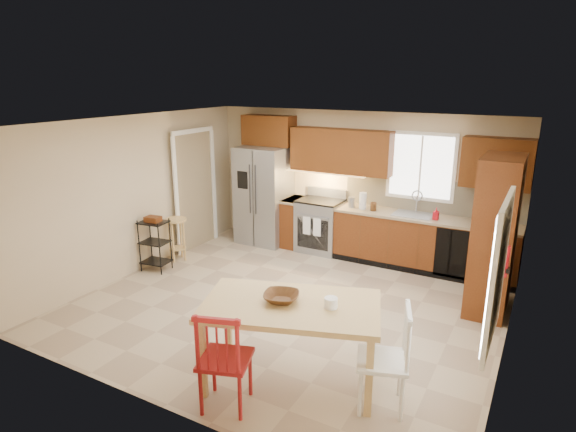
# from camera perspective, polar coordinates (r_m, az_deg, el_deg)

# --- Properties ---
(floor) EXTENTS (5.50, 5.50, 0.00)m
(floor) POSITION_cam_1_polar(r_m,az_deg,el_deg) (6.83, 0.06, -10.40)
(floor) COLOR tan
(floor) RESTS_ON ground
(ceiling) EXTENTS (5.50, 5.00, 0.02)m
(ceiling) POSITION_cam_1_polar(r_m,az_deg,el_deg) (6.13, 0.07, 10.98)
(ceiling) COLOR silver
(ceiling) RESTS_ON ground
(wall_back) EXTENTS (5.50, 0.02, 2.50)m
(wall_back) POSITION_cam_1_polar(r_m,az_deg,el_deg) (8.58, 8.17, 3.87)
(wall_back) COLOR #CCB793
(wall_back) RESTS_ON ground
(wall_front) EXTENTS (5.50, 0.02, 2.50)m
(wall_front) POSITION_cam_1_polar(r_m,az_deg,el_deg) (4.48, -15.72, -8.28)
(wall_front) COLOR #CCB793
(wall_front) RESTS_ON ground
(wall_left) EXTENTS (0.02, 5.00, 2.50)m
(wall_left) POSITION_cam_1_polar(r_m,az_deg,el_deg) (8.02, -17.43, 2.42)
(wall_left) COLOR #CCB793
(wall_left) RESTS_ON ground
(wall_right) EXTENTS (0.02, 5.00, 2.50)m
(wall_right) POSITION_cam_1_polar(r_m,az_deg,el_deg) (5.65, 25.37, -4.11)
(wall_right) COLOR #CCB793
(wall_right) RESTS_ON ground
(refrigerator) EXTENTS (0.92, 0.75, 1.82)m
(refrigerator) POSITION_cam_1_polar(r_m,az_deg,el_deg) (9.06, -2.87, 2.47)
(refrigerator) COLOR gray
(refrigerator) RESTS_ON floor
(range_stove) EXTENTS (0.76, 0.63, 0.92)m
(range_stove) POSITION_cam_1_polar(r_m,az_deg,el_deg) (8.70, 3.84, -1.20)
(range_stove) COLOR gray
(range_stove) RESTS_ON floor
(base_cabinet_narrow) EXTENTS (0.30, 0.60, 0.90)m
(base_cabinet_narrow) POSITION_cam_1_polar(r_m,az_deg,el_deg) (8.95, 0.69, -0.73)
(base_cabinet_narrow) COLOR #612F12
(base_cabinet_narrow) RESTS_ON floor
(base_cabinet_run) EXTENTS (2.92, 0.60, 0.90)m
(base_cabinet_run) POSITION_cam_1_polar(r_m,az_deg,el_deg) (8.16, 15.67, -3.07)
(base_cabinet_run) COLOR #612F12
(base_cabinet_run) RESTS_ON floor
(dishwasher) EXTENTS (0.60, 0.02, 0.78)m
(dishwasher) POSITION_cam_1_polar(r_m,az_deg,el_deg) (7.79, 19.16, -4.30)
(dishwasher) COLOR black
(dishwasher) RESTS_ON floor
(backsplash) EXTENTS (2.92, 0.03, 0.55)m
(backsplash) POSITION_cam_1_polar(r_m,az_deg,el_deg) (8.23, 16.53, 2.29)
(backsplash) COLOR beige
(backsplash) RESTS_ON wall_back
(upper_over_fridge) EXTENTS (1.00, 0.35, 0.55)m
(upper_over_fridge) POSITION_cam_1_polar(r_m,az_deg,el_deg) (9.02, -2.30, 10.10)
(upper_over_fridge) COLOR #5F330F
(upper_over_fridge) RESTS_ON wall_back
(upper_left_block) EXTENTS (1.80, 0.35, 0.75)m
(upper_left_block) POSITION_cam_1_polar(r_m,az_deg,el_deg) (8.40, 6.29, 7.67)
(upper_left_block) COLOR #5F330F
(upper_left_block) RESTS_ON wall_back
(upper_right_block) EXTENTS (1.00, 0.35, 0.75)m
(upper_right_block) POSITION_cam_1_polar(r_m,az_deg,el_deg) (7.80, 23.54, 5.77)
(upper_right_block) COLOR #5F330F
(upper_right_block) RESTS_ON wall_back
(window_back) EXTENTS (1.12, 0.04, 1.12)m
(window_back) POSITION_cam_1_polar(r_m,az_deg,el_deg) (8.17, 15.48, 5.69)
(window_back) COLOR white
(window_back) RESTS_ON wall_back
(sink) EXTENTS (0.62, 0.46, 0.16)m
(sink) POSITION_cam_1_polar(r_m,az_deg,el_deg) (8.08, 14.59, -0.12)
(sink) COLOR gray
(sink) RESTS_ON base_cabinet_run
(undercab_glow) EXTENTS (1.60, 0.30, 0.01)m
(undercab_glow) POSITION_cam_1_polar(r_m,az_deg,el_deg) (8.57, 4.29, 5.21)
(undercab_glow) COLOR #FFBF66
(undercab_glow) RESTS_ON wall_back
(soap_bottle) EXTENTS (0.09, 0.09, 0.19)m
(soap_bottle) POSITION_cam_1_polar(r_m,az_deg,el_deg) (7.87, 17.14, 0.27)
(soap_bottle) COLOR #B50C18
(soap_bottle) RESTS_ON base_cabinet_run
(paper_towel) EXTENTS (0.12, 0.12, 0.28)m
(paper_towel) POSITION_cam_1_polar(r_m,az_deg,el_deg) (8.22, 8.86, 1.80)
(paper_towel) COLOR white
(paper_towel) RESTS_ON base_cabinet_run
(canister_steel) EXTENTS (0.11, 0.11, 0.18)m
(canister_steel) POSITION_cam_1_polar(r_m,az_deg,el_deg) (8.30, 7.55, 1.64)
(canister_steel) COLOR gray
(canister_steel) RESTS_ON base_cabinet_run
(canister_wood) EXTENTS (0.10, 0.10, 0.14)m
(canister_wood) POSITION_cam_1_polar(r_m,az_deg,el_deg) (8.15, 10.08, 1.10)
(canister_wood) COLOR #533116
(canister_wood) RESTS_ON base_cabinet_run
(pantry) EXTENTS (0.50, 0.95, 2.10)m
(pantry) POSITION_cam_1_polar(r_m,az_deg,el_deg) (6.87, 23.29, -2.17)
(pantry) COLOR #612F12
(pantry) RESTS_ON floor
(fire_extinguisher) EXTENTS (0.12, 0.12, 0.36)m
(fire_extinguisher) POSITION_cam_1_polar(r_m,az_deg,el_deg) (5.85, 24.14, -4.86)
(fire_extinguisher) COLOR #B50C18
(fire_extinguisher) RESTS_ON wall_right
(window_right) EXTENTS (0.04, 1.02, 1.32)m
(window_right) POSITION_cam_1_polar(r_m,az_deg,el_deg) (4.50, 23.67, -6.17)
(window_right) COLOR white
(window_right) RESTS_ON wall_right
(doorway) EXTENTS (0.04, 0.95, 2.10)m
(doorway) POSITION_cam_1_polar(r_m,az_deg,el_deg) (8.93, -11.00, 2.91)
(doorway) COLOR #8C7A59
(doorway) RESTS_ON wall_left
(dining_table) EXTENTS (1.99, 1.51, 0.86)m
(dining_table) POSITION_cam_1_polar(r_m,az_deg,el_deg) (5.10, 0.34, -14.81)
(dining_table) COLOR #DAB46D
(dining_table) RESTS_ON floor
(chair_red) EXTENTS (0.62, 0.62, 1.04)m
(chair_red) POSITION_cam_1_polar(r_m,az_deg,el_deg) (4.75, -7.45, -16.27)
(chair_red) COLOR maroon
(chair_red) RESTS_ON floor
(chair_white) EXTENTS (0.62, 0.62, 1.04)m
(chair_white) POSITION_cam_1_polar(r_m,az_deg,el_deg) (4.79, 11.11, -16.21)
(chair_white) COLOR white
(chair_white) RESTS_ON floor
(table_bowl) EXTENTS (0.45, 0.45, 0.09)m
(table_bowl) POSITION_cam_1_polar(r_m,az_deg,el_deg) (4.94, -0.79, -10.10)
(table_bowl) COLOR #533116
(table_bowl) RESTS_ON dining_table
(table_jar) EXTENTS (0.19, 0.19, 0.17)m
(table_jar) POSITION_cam_1_polar(r_m,az_deg,el_deg) (4.81, 5.10, -10.47)
(table_jar) COLOR white
(table_jar) RESTS_ON dining_table
(bar_stool) EXTENTS (0.44, 0.44, 0.74)m
(bar_stool) POSITION_cam_1_polar(r_m,az_deg,el_deg) (8.48, -13.02, -2.71)
(bar_stool) COLOR #DAB46D
(bar_stool) RESTS_ON floor
(utility_cart) EXTENTS (0.47, 0.39, 0.86)m
(utility_cart) POSITION_cam_1_polar(r_m,az_deg,el_deg) (8.10, -15.48, -3.32)
(utility_cart) COLOR black
(utility_cart) RESTS_ON floor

